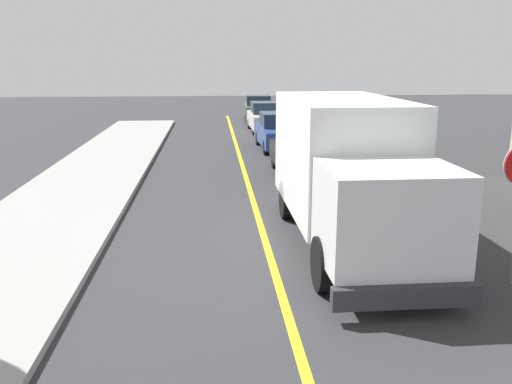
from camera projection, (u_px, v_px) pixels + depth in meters
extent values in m
cube|color=gold|center=(266.00, 242.00, 12.18)|extent=(0.16, 56.00, 0.01)
cube|color=white|center=(340.00, 154.00, 12.50)|extent=(2.43, 5.01, 2.60)
cube|color=silver|center=(388.00, 215.00, 9.23)|extent=(2.29, 2.01, 1.70)
cube|color=#1E2D3D|center=(408.00, 208.00, 8.27)|extent=(2.04, 0.09, 0.75)
cube|color=#2D2D33|center=(406.00, 297.00, 8.43)|extent=(2.40, 0.21, 0.36)
cylinder|color=black|center=(437.00, 260.00, 9.74)|extent=(0.31, 1.00, 1.00)
cylinder|color=black|center=(324.00, 264.00, 9.56)|extent=(0.31, 1.00, 1.00)
cylinder|color=black|center=(365.00, 198.00, 14.14)|extent=(0.31, 1.00, 1.00)
cylinder|color=black|center=(287.00, 199.00, 13.96)|extent=(0.31, 1.00, 1.00)
cube|color=black|center=(303.00, 157.00, 19.07)|extent=(1.91, 4.45, 0.76)
cube|color=#1E2D3D|center=(302.00, 137.00, 19.05)|extent=(1.63, 1.84, 0.64)
cylinder|color=black|center=(334.00, 174.00, 17.88)|extent=(0.24, 0.65, 0.64)
cylinder|color=black|center=(287.00, 175.00, 17.71)|extent=(0.24, 0.65, 0.64)
cylinder|color=black|center=(315.00, 159.00, 20.60)|extent=(0.24, 0.65, 0.64)
cylinder|color=black|center=(275.00, 160.00, 20.43)|extent=(0.24, 0.65, 0.64)
cube|color=#2D4793|center=(279.00, 135.00, 24.62)|extent=(1.93, 4.45, 0.76)
cube|color=#1E2D3D|center=(279.00, 120.00, 24.59)|extent=(1.64, 1.85, 0.64)
cylinder|color=black|center=(302.00, 147.00, 23.43)|extent=(0.24, 0.65, 0.64)
cylinder|color=black|center=(266.00, 147.00, 23.25)|extent=(0.24, 0.65, 0.64)
cylinder|color=black|center=(290.00, 138.00, 26.14)|extent=(0.24, 0.65, 0.64)
cylinder|color=black|center=(258.00, 138.00, 25.97)|extent=(0.24, 0.65, 0.64)
cube|color=silver|center=(266.00, 120.00, 30.67)|extent=(1.90, 4.44, 0.76)
cube|color=#1E2D3D|center=(265.00, 108.00, 30.65)|extent=(1.62, 1.83, 0.64)
cylinder|color=black|center=(283.00, 129.00, 29.48)|extent=(0.23, 0.64, 0.64)
cylinder|color=black|center=(255.00, 129.00, 29.31)|extent=(0.23, 0.64, 0.64)
cylinder|color=black|center=(276.00, 123.00, 32.19)|extent=(0.23, 0.64, 0.64)
cylinder|color=black|center=(250.00, 123.00, 32.03)|extent=(0.23, 0.64, 0.64)
cube|color=#4C564C|center=(258.00, 111.00, 36.33)|extent=(1.99, 4.47, 0.76)
cube|color=#1E2D3D|center=(258.00, 100.00, 36.30)|extent=(1.66, 1.87, 0.64)
cylinder|color=black|center=(271.00, 118.00, 35.07)|extent=(0.25, 0.65, 0.64)
cylinder|color=black|center=(247.00, 118.00, 35.01)|extent=(0.25, 0.65, 0.64)
cylinder|color=black|center=(269.00, 113.00, 37.80)|extent=(0.25, 0.65, 0.64)
cylinder|color=black|center=(246.00, 114.00, 37.74)|extent=(0.25, 0.65, 0.64)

